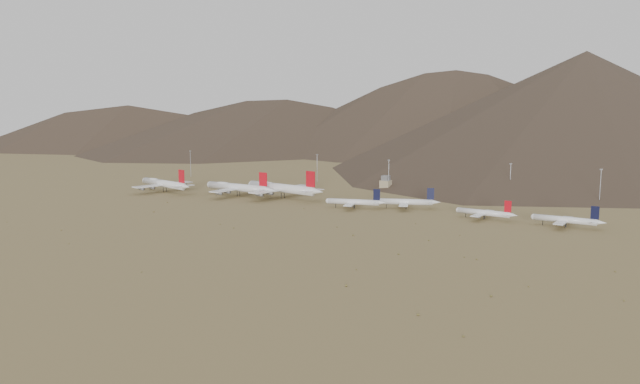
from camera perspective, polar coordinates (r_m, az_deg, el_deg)
The scene contains 16 objects.
ground at distance 431.73m, azimuth -4.09°, elevation -1.44°, with size 3000.00×3000.00×0.00m, color #95814D.
mountain_ridge at distance 1278.52m, azimuth 19.29°, elevation 11.17°, with size 4400.00×1000.00×300.00m.
widebody_west at distance 522.17m, azimuth -14.07°, elevation 0.76°, with size 65.91×51.99×19.99m.
widebody_centre at distance 487.94m, azimuth -7.55°, elevation 0.43°, with size 67.34×51.87×20.00m.
widebody_east at distance 474.36m, azimuth -3.51°, elevation 0.38°, with size 75.35×58.88×22.57m.
narrowbody_a at distance 427.19m, azimuth 3.19°, elevation -0.91°, with size 41.64×30.71×14.02m.
narrowbody_b at distance 429.91m, azimuth 7.95°, elevation -0.90°, with size 42.36×31.66×14.61m.
narrowbody_c at distance 399.63m, azimuth 14.85°, elevation -1.85°, with size 39.41×28.44×13.01m.
narrowbody_d at distance 388.73m, azimuth 21.62°, elevation -2.38°, with size 41.87×30.03×13.81m.
control_tower at distance 521.25m, azimuth 6.02°, elevation 0.77°, with size 8.00×8.00×12.00m.
mast_far_west at distance 625.25m, azimuth -11.75°, elevation 2.68°, with size 2.00×0.60×25.70m.
mast_west at distance 569.25m, azimuth -0.27°, elevation 2.33°, with size 2.00×0.60×25.70m.
mast_centre at distance 516.61m, azimuth 6.30°, elevation 1.69°, with size 2.00×0.60×25.70m.
mast_east at distance 504.15m, azimuth 17.00°, elevation 1.23°, with size 2.00×0.60×25.70m.
mast_far_east at distance 483.31m, azimuth 24.25°, elevation 0.59°, with size 2.00×0.60×25.70m.
desert_scrub at distance 313.21m, azimuth -1.71°, elevation -5.01°, with size 439.81×177.70×0.86m.
Camera 1 is at (236.76, -353.93, 71.22)m, focal length 35.00 mm.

